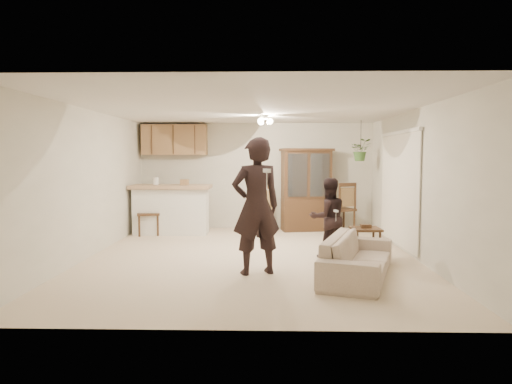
{
  "coord_description": "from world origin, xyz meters",
  "views": [
    {
      "loc": [
        0.27,
        -7.6,
        1.7
      ],
      "look_at": [
        0.07,
        0.4,
        1.08
      ],
      "focal_mm": 32.0,
      "sensor_mm": 36.0,
      "label": 1
    }
  ],
  "objects_px": {
    "sofa": "(358,252)",
    "chair_bar": "(148,221)",
    "chair_hutch_left": "(262,219)",
    "china_hutch": "(306,190)",
    "adult": "(256,212)",
    "chair_hutch_right": "(342,217)",
    "side_table": "(365,243)",
    "child": "(328,218)"
  },
  "relations": [
    {
      "from": "adult",
      "to": "child",
      "type": "bearing_deg",
      "value": -156.25
    },
    {
      "from": "chair_bar",
      "to": "chair_hutch_left",
      "type": "distance_m",
      "value": 2.52
    },
    {
      "from": "china_hutch",
      "to": "chair_hutch_right",
      "type": "bearing_deg",
      "value": -10.96
    },
    {
      "from": "child",
      "to": "adult",
      "type": "bearing_deg",
      "value": 28.06
    },
    {
      "from": "sofa",
      "to": "chair_hutch_left",
      "type": "distance_m",
      "value": 4.06
    },
    {
      "from": "chair_bar",
      "to": "child",
      "type": "bearing_deg",
      "value": -45.6
    },
    {
      "from": "child",
      "to": "china_hutch",
      "type": "distance_m",
      "value": 2.83
    },
    {
      "from": "chair_hutch_right",
      "to": "sofa",
      "type": "bearing_deg",
      "value": 58.54
    },
    {
      "from": "china_hutch",
      "to": "chair_hutch_right",
      "type": "distance_m",
      "value": 1.03
    },
    {
      "from": "child",
      "to": "china_hutch",
      "type": "xyz_separation_m",
      "value": [
        -0.13,
        2.82,
        0.26
      ]
    },
    {
      "from": "china_hutch",
      "to": "sofa",
      "type": "bearing_deg",
      "value": -94.94
    },
    {
      "from": "side_table",
      "to": "chair_hutch_right",
      "type": "bearing_deg",
      "value": 88.65
    },
    {
      "from": "adult",
      "to": "chair_hutch_left",
      "type": "xyz_separation_m",
      "value": [
        0.05,
        3.65,
        -0.6
      ]
    },
    {
      "from": "china_hutch",
      "to": "chair_bar",
      "type": "height_order",
      "value": "china_hutch"
    },
    {
      "from": "chair_hutch_left",
      "to": "chair_hutch_right",
      "type": "distance_m",
      "value": 1.85
    },
    {
      "from": "side_table",
      "to": "chair_hutch_right",
      "type": "distance_m",
      "value": 2.88
    },
    {
      "from": "sofa",
      "to": "china_hutch",
      "type": "bearing_deg",
      "value": 24.37
    },
    {
      "from": "sofa",
      "to": "china_hutch",
      "type": "height_order",
      "value": "china_hutch"
    },
    {
      "from": "sofa",
      "to": "adult",
      "type": "height_order",
      "value": "adult"
    },
    {
      "from": "sofa",
      "to": "chair_bar",
      "type": "xyz_separation_m",
      "value": [
        -3.87,
        3.43,
        -0.07
      ]
    },
    {
      "from": "china_hutch",
      "to": "chair_hutch_right",
      "type": "height_order",
      "value": "china_hutch"
    },
    {
      "from": "china_hutch",
      "to": "chair_bar",
      "type": "bearing_deg",
      "value": -179.23
    },
    {
      "from": "adult",
      "to": "child",
      "type": "xyz_separation_m",
      "value": [
        1.19,
        1.13,
        -0.22
      ]
    },
    {
      "from": "sofa",
      "to": "adult",
      "type": "xyz_separation_m",
      "value": [
        -1.44,
        0.17,
        0.53
      ]
    },
    {
      "from": "chair_hutch_left",
      "to": "chair_hutch_right",
      "type": "relative_size",
      "value": 0.93
    },
    {
      "from": "adult",
      "to": "side_table",
      "type": "bearing_deg",
      "value": -169.44
    },
    {
      "from": "side_table",
      "to": "adult",
      "type": "bearing_deg",
      "value": -149.85
    },
    {
      "from": "sofa",
      "to": "chair_hutch_left",
      "type": "relative_size",
      "value": 1.79
    },
    {
      "from": "sofa",
      "to": "child",
      "type": "distance_m",
      "value": 1.35
    },
    {
      "from": "chair_bar",
      "to": "chair_hutch_right",
      "type": "relative_size",
      "value": 0.95
    },
    {
      "from": "sofa",
      "to": "chair_hutch_right",
      "type": "xyz_separation_m",
      "value": [
        0.44,
        4.1,
        -0.05
      ]
    },
    {
      "from": "sofa",
      "to": "chair_bar",
      "type": "distance_m",
      "value": 5.18
    },
    {
      "from": "chair_hutch_left",
      "to": "side_table",
      "type": "bearing_deg",
      "value": -43.49
    },
    {
      "from": "child",
      "to": "chair_hutch_left",
      "type": "height_order",
      "value": "child"
    },
    {
      "from": "sofa",
      "to": "side_table",
      "type": "xyz_separation_m",
      "value": [
        0.37,
        1.22,
        -0.1
      ]
    },
    {
      "from": "adult",
      "to": "chair_hutch_left",
      "type": "distance_m",
      "value": 3.7
    },
    {
      "from": "china_hutch",
      "to": "adult",
      "type": "bearing_deg",
      "value": -115.27
    },
    {
      "from": "china_hutch",
      "to": "chair_hutch_left",
      "type": "bearing_deg",
      "value": -173.74
    },
    {
      "from": "china_hutch",
      "to": "chair_bar",
      "type": "xyz_separation_m",
      "value": [
        -3.49,
        -0.68,
        -0.64
      ]
    },
    {
      "from": "adult",
      "to": "china_hutch",
      "type": "distance_m",
      "value": 4.08
    },
    {
      "from": "adult",
      "to": "chair_bar",
      "type": "height_order",
      "value": "adult"
    },
    {
      "from": "china_hutch",
      "to": "side_table",
      "type": "bearing_deg",
      "value": -85.7
    }
  ]
}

